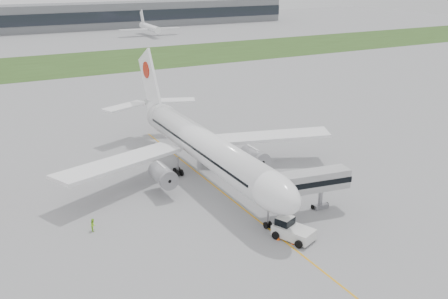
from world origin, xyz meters
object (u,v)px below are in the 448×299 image
pushback_tug (291,229)px  ground_crew_near (303,231)px  airliner (201,143)px  jet_bridge (301,183)px

pushback_tug → ground_crew_near: (1.51, -0.46, -0.40)m
ground_crew_near → pushback_tug: bearing=-12.7°
ground_crew_near → airliner: bearing=-79.3°
jet_bridge → ground_crew_near: 7.39m
jet_bridge → ground_crew_near: jet_bridge is taller
airliner → jet_bridge: size_ratio=4.01×
jet_bridge → ground_crew_near: size_ratio=8.63×
airliner → pushback_tug: (1.23, -23.38, -4.48)m
airliner → pushback_tug: bearing=-87.0°
jet_bridge → pushback_tug: bearing=-126.6°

